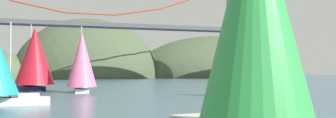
{
  "coord_description": "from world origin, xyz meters",
  "views": [
    {
      "loc": [
        -17.18,
        -20.58,
        3.36
      ],
      "look_at": [
        0.0,
        27.93,
        4.71
      ],
      "focal_mm": 42.32,
      "sensor_mm": 36.0,
      "label": 1
    }
  ],
  "objects_px": {
    "sailboat_red_spinnaker": "(275,53)",
    "sailboat_pink_spinnaker": "(82,61)",
    "sailboat_green_sail": "(252,21)",
    "sailboat_crimson_sail": "(34,57)"
  },
  "relations": [
    {
      "from": "sailboat_red_spinnaker",
      "to": "sailboat_pink_spinnaker",
      "type": "height_order",
      "value": "sailboat_red_spinnaker"
    },
    {
      "from": "sailboat_green_sail",
      "to": "sailboat_red_spinnaker",
      "type": "height_order",
      "value": "sailboat_green_sail"
    },
    {
      "from": "sailboat_red_spinnaker",
      "to": "sailboat_pink_spinnaker",
      "type": "distance_m",
      "value": 27.18
    },
    {
      "from": "sailboat_red_spinnaker",
      "to": "sailboat_crimson_sail",
      "type": "bearing_deg",
      "value": 135.11
    },
    {
      "from": "sailboat_pink_spinnaker",
      "to": "sailboat_crimson_sail",
      "type": "height_order",
      "value": "sailboat_crimson_sail"
    },
    {
      "from": "sailboat_red_spinnaker",
      "to": "sailboat_crimson_sail",
      "type": "height_order",
      "value": "sailboat_red_spinnaker"
    },
    {
      "from": "sailboat_red_spinnaker",
      "to": "sailboat_pink_spinnaker",
      "type": "relative_size",
      "value": 1.13
    },
    {
      "from": "sailboat_green_sail",
      "to": "sailboat_pink_spinnaker",
      "type": "xyz_separation_m",
      "value": [
        -0.73,
        44.63,
        -0.68
      ]
    },
    {
      "from": "sailboat_crimson_sail",
      "to": "sailboat_green_sail",
      "type": "bearing_deg",
      "value": -82.18
    },
    {
      "from": "sailboat_green_sail",
      "to": "sailboat_pink_spinnaker",
      "type": "relative_size",
      "value": 1.16
    }
  ]
}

